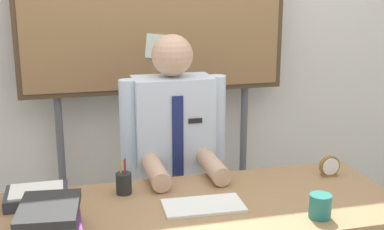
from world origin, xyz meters
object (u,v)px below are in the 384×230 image
(person, at_px, (174,177))
(book_stack, at_px, (51,221))
(open_notebook, at_px, (203,206))
(pen_holder, at_px, (124,183))
(paper_tray, at_px, (37,196))
(desk_clock, at_px, (330,167))
(bulletin_board, at_px, (155,5))
(coffee_mug, at_px, (320,206))
(desk, at_px, (202,225))

(person, height_order, book_stack, person)
(person, bearing_deg, open_notebook, -90.25)
(person, relative_size, pen_holder, 8.76)
(person, relative_size, paper_tray, 5.39)
(open_notebook, height_order, desk_clock, desk_clock)
(bulletin_board, bearing_deg, coffee_mug, -71.36)
(desk_clock, relative_size, paper_tray, 0.40)
(person, bearing_deg, pen_holder, -130.98)
(person, bearing_deg, coffee_mug, -61.71)
(coffee_mug, distance_m, pen_holder, 0.85)
(desk, relative_size, book_stack, 5.58)
(desk, distance_m, paper_tray, 0.72)
(bulletin_board, distance_m, open_notebook, 1.30)
(bulletin_board, xyz_separation_m, pen_holder, (-0.30, -0.82, -0.74))
(person, relative_size, open_notebook, 4.18)
(person, height_order, coffee_mug, person)
(coffee_mug, bearing_deg, paper_tray, 158.27)
(book_stack, xyz_separation_m, pen_holder, (0.31, 0.34, -0.02))
(coffee_mug, bearing_deg, book_stack, 174.41)
(desk, distance_m, bulletin_board, 1.35)
(paper_tray, bearing_deg, bulletin_board, 50.41)
(bulletin_board, bearing_deg, book_stack, -117.87)
(coffee_mug, xyz_separation_m, pen_holder, (-0.73, 0.44, 0.00))
(desk_clock, distance_m, paper_tray, 1.36)
(person, xyz_separation_m, desk_clock, (0.69, -0.39, 0.13))
(book_stack, relative_size, pen_holder, 1.91)
(pen_holder, relative_size, paper_tray, 0.62)
(person, distance_m, book_stack, 0.93)
(pen_holder, bearing_deg, person, 49.02)
(bulletin_board, relative_size, open_notebook, 6.23)
(person, distance_m, desk_clock, 0.80)
(desk, distance_m, pen_holder, 0.39)
(coffee_mug, xyz_separation_m, paper_tray, (-1.10, 0.44, -0.02))
(open_notebook, bearing_deg, desk_clock, 15.22)
(bulletin_board, height_order, paper_tray, bulletin_board)
(bulletin_board, height_order, open_notebook, bulletin_board)
(book_stack, bearing_deg, bulletin_board, 62.13)
(open_notebook, relative_size, coffee_mug, 3.43)
(open_notebook, distance_m, coffee_mug, 0.48)
(paper_tray, bearing_deg, pen_holder, -0.21)
(bulletin_board, xyz_separation_m, desk_clock, (0.69, -0.85, -0.74))
(book_stack, distance_m, desk_clock, 1.33)
(desk, height_order, coffee_mug, coffee_mug)
(person, relative_size, book_stack, 4.58)
(bulletin_board, relative_size, paper_tray, 8.03)
(desk, height_order, desk_clock, desk_clock)
(desk, relative_size, paper_tray, 6.57)
(desk, bearing_deg, coffee_mug, -28.63)
(bulletin_board, distance_m, desk_clock, 1.32)
(open_notebook, distance_m, pen_holder, 0.38)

